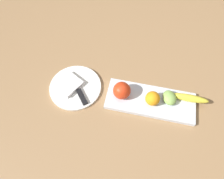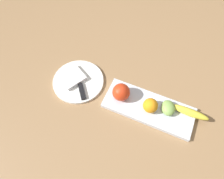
# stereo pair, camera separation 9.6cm
# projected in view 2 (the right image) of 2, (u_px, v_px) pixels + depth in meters

# --- Properties ---
(ground_plane) EXTENTS (2.40, 2.40, 0.00)m
(ground_plane) POSITION_uv_depth(u_px,v_px,m) (152.00, 108.00, 0.97)
(ground_plane) COLOR #95704A
(fruit_tray) EXTENTS (0.42, 0.16, 0.02)m
(fruit_tray) POSITION_uv_depth(u_px,v_px,m) (148.00, 108.00, 0.96)
(fruit_tray) COLOR silver
(fruit_tray) RESTS_ON ground_plane
(apple) EXTENTS (0.08, 0.08, 0.08)m
(apple) POSITION_uv_depth(u_px,v_px,m) (121.00, 92.00, 0.94)
(apple) COLOR red
(apple) RESTS_ON fruit_tray
(banana) EXTENTS (0.17, 0.04, 0.04)m
(banana) POSITION_uv_depth(u_px,v_px,m) (189.00, 112.00, 0.91)
(banana) COLOR yellow
(banana) RESTS_ON fruit_tray
(orange_near_apple) EXTENTS (0.07, 0.07, 0.07)m
(orange_near_apple) POSITION_uv_depth(u_px,v_px,m) (150.00, 106.00, 0.91)
(orange_near_apple) COLOR orange
(orange_near_apple) RESTS_ON fruit_tray
(grape_bunch) EXTENTS (0.09, 0.09, 0.04)m
(grape_bunch) POSITION_uv_depth(u_px,v_px,m) (168.00, 108.00, 0.92)
(grape_bunch) COLOR #84AE53
(grape_bunch) RESTS_ON fruit_tray
(dinner_plate) EXTENTS (0.26, 0.26, 0.01)m
(dinner_plate) POSITION_uv_depth(u_px,v_px,m) (78.00, 81.00, 1.04)
(dinner_plate) COLOR white
(dinner_plate) RESTS_ON ground_plane
(folded_napkin) EXTENTS (0.14, 0.15, 0.02)m
(folded_napkin) POSITION_uv_depth(u_px,v_px,m) (72.00, 77.00, 1.03)
(folded_napkin) COLOR white
(folded_napkin) RESTS_ON dinner_plate
(knife) EXTENTS (0.13, 0.15, 0.01)m
(knife) POSITION_uv_depth(u_px,v_px,m) (81.00, 89.00, 1.00)
(knife) COLOR silver
(knife) RESTS_ON dinner_plate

